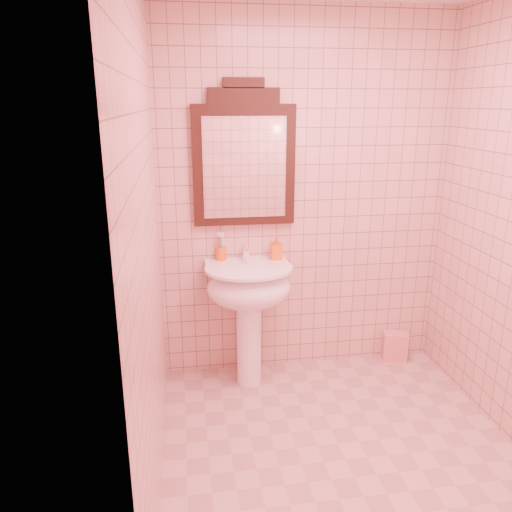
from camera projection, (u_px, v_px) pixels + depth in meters
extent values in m
plane|color=tan|center=(346.00, 460.00, 2.77)|extent=(2.20, 2.20, 0.00)
cube|color=#CA9D8D|center=(304.00, 200.00, 3.44)|extent=(2.00, 0.02, 2.50)
cylinder|color=white|center=(249.00, 337.00, 3.44)|extent=(0.17, 0.17, 0.70)
ellipsoid|color=white|center=(249.00, 288.00, 3.31)|extent=(0.56, 0.46, 0.28)
cube|color=white|center=(246.00, 264.00, 3.43)|extent=(0.56, 0.15, 0.05)
cylinder|color=white|center=(249.00, 269.00, 3.27)|extent=(0.58, 0.58, 0.02)
cylinder|color=white|center=(246.00, 253.00, 3.41)|extent=(0.04, 0.04, 0.09)
cylinder|color=white|center=(247.00, 251.00, 3.34)|extent=(0.02, 0.10, 0.02)
cylinder|color=white|center=(248.00, 256.00, 3.30)|extent=(0.02, 0.02, 0.04)
cube|color=white|center=(245.00, 245.00, 3.40)|extent=(0.02, 0.07, 0.01)
cube|color=black|center=(244.00, 166.00, 3.28)|extent=(0.68, 0.05, 0.79)
cube|color=black|center=(244.00, 96.00, 3.15)|extent=(0.46, 0.05, 0.10)
cube|color=black|center=(244.00, 83.00, 3.13)|extent=(0.26, 0.05, 0.07)
cube|color=white|center=(245.00, 168.00, 3.26)|extent=(0.55, 0.01, 0.66)
cylinder|color=#D55E11|center=(221.00, 254.00, 3.41)|extent=(0.07, 0.07, 0.09)
cylinder|color=silver|center=(223.00, 248.00, 3.40)|extent=(0.01, 0.01, 0.17)
cylinder|color=#338CD8|center=(221.00, 248.00, 3.41)|extent=(0.01, 0.01, 0.17)
cylinder|color=#E5334C|center=(218.00, 248.00, 3.39)|extent=(0.01, 0.01, 0.17)
cylinder|color=#3FBF59|center=(221.00, 249.00, 3.38)|extent=(0.01, 0.01, 0.17)
imported|color=orange|center=(276.00, 248.00, 3.41)|extent=(0.07, 0.08, 0.17)
cube|color=pink|center=(395.00, 346.00, 3.82)|extent=(0.20, 0.16, 0.22)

